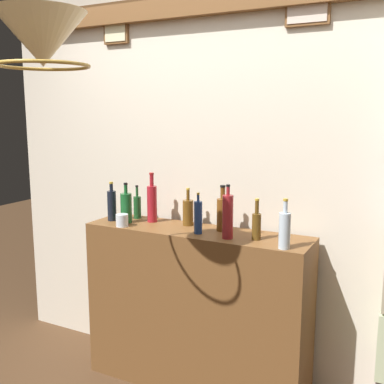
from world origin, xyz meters
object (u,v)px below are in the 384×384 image
Objects in this scene: liquor_bottle_port at (126,207)px; liquor_bottle_scotch at (228,216)px; liquor_bottle_brandy at (188,212)px; glass_tumbler_rocks at (122,220)px; liquor_bottle_rye at (285,230)px; liquor_bottle_vermouth at (257,225)px; liquor_bottle_vodka at (112,205)px; liquor_bottle_rum at (198,217)px; pendant_lamp at (42,41)px; liquor_bottle_sherry at (223,213)px; liquor_bottle_mezcal at (137,207)px; liquor_bottle_amaro at (152,203)px.

liquor_bottle_scotch reaches higher than liquor_bottle_port.
liquor_bottle_brandy reaches higher than glass_tumbler_rocks.
liquor_bottle_vermouth is at bearing 152.82° from liquor_bottle_rye.
liquor_bottle_rum is (0.67, -0.03, -0.01)m from liquor_bottle_vodka.
liquor_bottle_scotch is at bearing 57.34° from pendant_lamp.
liquor_bottle_port is 1.07× the size of liquor_bottle_rum.
liquor_bottle_rum is at bearing -129.12° from liquor_bottle_sherry.
glass_tumbler_rocks is at bearing -70.67° from liquor_bottle_port.
liquor_bottle_sherry reaches higher than liquor_bottle_mezcal.
liquor_bottle_amaro is 0.58× the size of pendant_lamp.
liquor_bottle_rum is at bearing -2.82° from liquor_bottle_port.
liquor_bottle_port is at bearing 177.18° from liquor_bottle_rum.
liquor_bottle_amaro is at bearing 94.18° from pendant_lamp.
liquor_bottle_vermouth is at bearing -13.13° from liquor_bottle_brandy.
liquor_bottle_port is 0.17m from liquor_bottle_amaro.
liquor_bottle_sherry is 0.18m from liquor_bottle_scotch.
liquor_bottle_amaro is at bearing 19.98° from liquor_bottle_vodka.
liquor_bottle_port is at bearing -143.53° from liquor_bottle_amaro.
liquor_bottle_vermouth is (1.03, 0.00, -0.02)m from liquor_bottle_vodka.
liquor_bottle_vodka is 1.08× the size of liquor_bottle_brandy.
liquor_bottle_amaro is at bearing 36.47° from liquor_bottle_port.
liquor_bottle_rye is (1.11, -0.23, 0.02)m from liquor_bottle_mezcal.
liquor_bottle_rum is (-0.55, 0.06, -0.00)m from liquor_bottle_rye.
liquor_bottle_rye is 0.83× the size of liquor_bottle_amaro.
liquor_bottle_port is at bearing 175.24° from liquor_bottle_rye.
liquor_bottle_vodka is at bearing -131.75° from liquor_bottle_mezcal.
liquor_bottle_scotch reaches higher than liquor_bottle_mezcal.
liquor_bottle_brandy is 0.43m from glass_tumbler_rocks.
liquor_bottle_mezcal is 0.24m from glass_tumbler_rocks.
liquor_bottle_vodka is 0.99× the size of liquor_bottle_port.
liquor_bottle_sherry reaches higher than liquor_bottle_vodka.
glass_tumbler_rocks is (-0.88, -0.10, -0.05)m from liquor_bottle_vermouth.
liquor_bottle_vermouth is 0.88m from glass_tumbler_rocks.
liquor_bottle_brandy is at bearing 13.02° from liquor_bottle_vodka.
liquor_bottle_scotch is (-0.16, -0.05, 0.04)m from liquor_bottle_vermouth.
liquor_bottle_rum is 0.79× the size of liquor_bottle_scotch.
liquor_bottle_scotch is at bearing -13.71° from liquor_bottle_mezcal.
glass_tumbler_rocks is (-0.62, -0.20, -0.07)m from liquor_bottle_sherry.
liquor_bottle_rye reaches higher than liquor_bottle_rum.
liquor_bottle_scotch is at bearing -56.46° from liquor_bottle_sherry.
liquor_bottle_amaro reaches higher than liquor_bottle_scotch.
liquor_bottle_scotch is at bearing -3.51° from liquor_bottle_port.
liquor_bottle_rye is at bearing -7.39° from liquor_bottle_scotch.
liquor_bottle_sherry is 0.17m from liquor_bottle_rum.
liquor_bottle_amaro is at bearing -14.30° from liquor_bottle_mezcal.
liquor_bottle_brandy reaches higher than liquor_bottle_mezcal.
liquor_bottle_vermouth is at bearing 0.51° from liquor_bottle_port.
liquor_bottle_amaro is (-0.97, 0.19, 0.03)m from liquor_bottle_rye.
liquor_bottle_amaro reaches higher than liquor_bottle_brandy.
liquor_bottle_sherry is 0.49m from liquor_bottle_rye.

